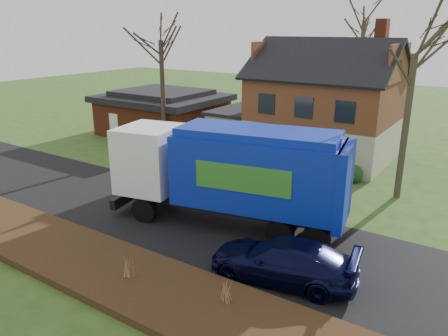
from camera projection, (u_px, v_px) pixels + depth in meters
The scene contains 13 objects.
ground at pixel (175, 217), 21.11m from camera, with size 120.00×120.00×0.00m, color #2D4E1A.
road at pixel (175, 216), 21.10m from camera, with size 80.00×7.00×0.02m, color black.
mulch_verge at pixel (86, 260), 16.86m from camera, with size 80.00×3.50×0.30m, color #322110.
main_house at pixel (319, 99), 30.11m from camera, with size 12.95×8.95×9.26m.
ranch_house at pixel (163, 112), 37.17m from camera, with size 9.80×8.20×3.70m.
garbage_truck at pixel (233, 170), 19.41m from camera, with size 11.16×4.95×4.63m.
silver_sedan at pixel (207, 178), 24.39m from camera, with size 1.53×4.38×1.44m, color #B0B3B8.
navy_wagon at pixel (283, 260), 15.62m from camera, with size 2.16×5.32×1.54m, color black.
tree_front_west at pixel (160, 23), 29.72m from camera, with size 3.69×3.69×10.97m.
tree_front_east at pixel (419, 27), 20.86m from camera, with size 3.87×3.87×10.74m.
tree_back at pixel (366, 4), 33.69m from camera, with size 3.97×3.97×12.57m.
grass_clump_mid at pixel (127, 266), 15.29m from camera, with size 0.32×0.26×0.89m.
grass_clump_east at pixel (227, 291), 13.94m from camera, with size 0.33×0.27×0.82m.
Camera 1 is at (12.70, -14.81, 8.73)m, focal length 35.00 mm.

